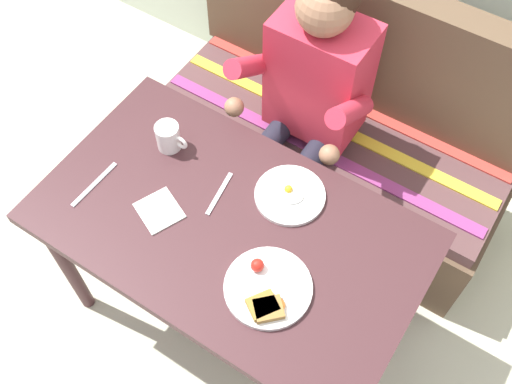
# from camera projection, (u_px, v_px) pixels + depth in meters

# --- Properties ---
(ground_plane) EXTENTS (8.00, 8.00, 0.00)m
(ground_plane) POSITION_uv_depth(u_px,v_px,m) (236.00, 313.00, 2.46)
(ground_plane) COLOR beige
(table) EXTENTS (1.20, 0.70, 0.73)m
(table) POSITION_uv_depth(u_px,v_px,m) (230.00, 237.00, 1.91)
(table) COLOR #3E2225
(table) RESTS_ON ground
(couch) EXTENTS (1.44, 0.56, 1.00)m
(couch) POSITION_uv_depth(u_px,v_px,m) (335.00, 139.00, 2.53)
(couch) COLOR brown
(couch) RESTS_ON ground
(person) EXTENTS (0.45, 0.61, 1.21)m
(person) POSITION_uv_depth(u_px,v_px,m) (309.00, 93.00, 2.12)
(person) COLOR #CC2C41
(person) RESTS_ON ground
(plate_breakfast) EXTENTS (0.26, 0.26, 0.05)m
(plate_breakfast) POSITION_uv_depth(u_px,v_px,m) (267.00, 290.00, 1.71)
(plate_breakfast) COLOR white
(plate_breakfast) RESTS_ON table
(plate_eggs) EXTENTS (0.22, 0.22, 0.04)m
(plate_eggs) POSITION_uv_depth(u_px,v_px,m) (290.00, 195.00, 1.89)
(plate_eggs) COLOR white
(plate_eggs) RESTS_ON table
(coffee_mug) EXTENTS (0.12, 0.08, 0.10)m
(coffee_mug) POSITION_uv_depth(u_px,v_px,m) (169.00, 137.00, 1.96)
(coffee_mug) COLOR white
(coffee_mug) RESTS_ON table
(napkin) EXTENTS (0.17, 0.16, 0.01)m
(napkin) POSITION_uv_depth(u_px,v_px,m) (159.00, 211.00, 1.87)
(napkin) COLOR silver
(napkin) RESTS_ON table
(fork) EXTENTS (0.04, 0.17, 0.00)m
(fork) POSITION_uv_depth(u_px,v_px,m) (219.00, 194.00, 1.90)
(fork) COLOR silver
(fork) RESTS_ON table
(knife) EXTENTS (0.02, 0.20, 0.00)m
(knife) POSITION_uv_depth(u_px,v_px,m) (94.00, 184.00, 1.92)
(knife) COLOR silver
(knife) RESTS_ON table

